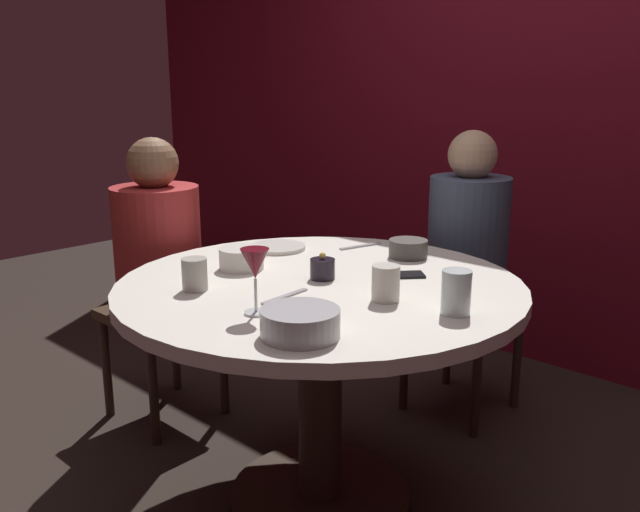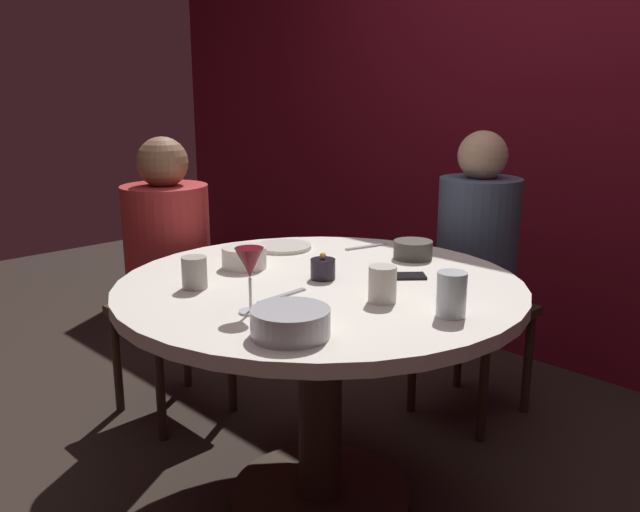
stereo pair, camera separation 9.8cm
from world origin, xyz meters
name	(u,v)px [view 2 (the right image)]	position (x,y,z in m)	size (l,w,h in m)	color
ground_plane	(320,498)	(0.00, 0.00, 0.00)	(8.00, 8.00, 0.00)	#2D231E
back_wall	(576,95)	(0.00, 1.64, 1.30)	(6.00, 0.10, 2.60)	maroon
dining_table	(320,333)	(0.00, 0.00, 0.59)	(1.25, 1.25, 0.76)	silver
seated_diner_left	(167,247)	(-0.87, 0.00, 0.71)	(0.40, 0.40, 1.15)	#3F2D1E
seated_diner_back	(477,245)	(0.00, 0.88, 0.73)	(0.40, 0.40, 1.18)	#3F2D1E
candle_holder	(323,269)	(-0.01, 0.02, 0.79)	(0.08, 0.08, 0.09)	black
wine_glass	(250,266)	(0.08, -0.33, 0.89)	(0.08, 0.08, 0.18)	silver
dinner_plate	(283,247)	(-0.40, 0.20, 0.77)	(0.21, 0.21, 0.01)	silver
cell_phone	(403,276)	(0.15, 0.22, 0.76)	(0.07, 0.14, 0.01)	black
bowl_serving_large	(290,322)	(0.28, -0.37, 0.79)	(0.19, 0.19, 0.07)	#B7B7BC
bowl_salad_center	(413,250)	(0.03, 0.43, 0.79)	(0.13, 0.13, 0.06)	#4C4742
bowl_small_white	(244,257)	(-0.29, -0.07, 0.79)	(0.15, 0.15, 0.07)	silver
cup_near_candle	(383,284)	(0.26, -0.02, 0.81)	(0.08, 0.08, 0.10)	beige
cup_by_left_diner	(194,273)	(-0.21, -0.31, 0.81)	(0.07, 0.07, 0.10)	#B2ADA3
cup_by_right_diner	(452,294)	(0.46, 0.02, 0.82)	(0.08, 0.08, 0.12)	silver
fork_near_plate	(282,296)	(0.04, -0.19, 0.76)	(0.02, 0.18, 0.01)	#B7B7BC
knife_near_plate	(366,247)	(-0.19, 0.43, 0.76)	(0.02, 0.18, 0.01)	#B7B7BC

